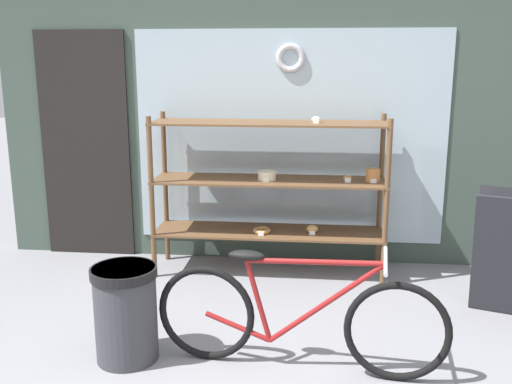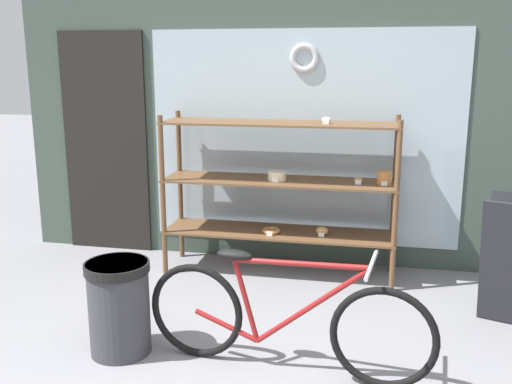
# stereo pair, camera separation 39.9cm
# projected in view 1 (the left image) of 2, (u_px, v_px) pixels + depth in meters

# --- Properties ---
(storefront_facade) EXTENTS (4.97, 0.13, 3.97)m
(storefront_facade) POSITION_uv_depth(u_px,v_px,m) (263.00, 51.00, 5.01)
(storefront_facade) COLOR #3D4C42
(storefront_facade) RESTS_ON ground_plane
(display_case) EXTENTS (1.99, 0.49, 1.39)m
(display_case) POSITION_uv_depth(u_px,v_px,m) (272.00, 182.00, 4.88)
(display_case) COLOR brown
(display_case) RESTS_ON ground_plane
(bicycle) EXTENTS (1.76, 0.46, 0.75)m
(bicycle) POSITION_uv_depth(u_px,v_px,m) (297.00, 318.00, 3.39)
(bicycle) COLOR black
(bicycle) RESTS_ON ground_plane
(trash_bin) EXTENTS (0.41, 0.41, 0.61)m
(trash_bin) POSITION_uv_depth(u_px,v_px,m) (126.00, 309.00, 3.52)
(trash_bin) COLOR #38383D
(trash_bin) RESTS_ON ground_plane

